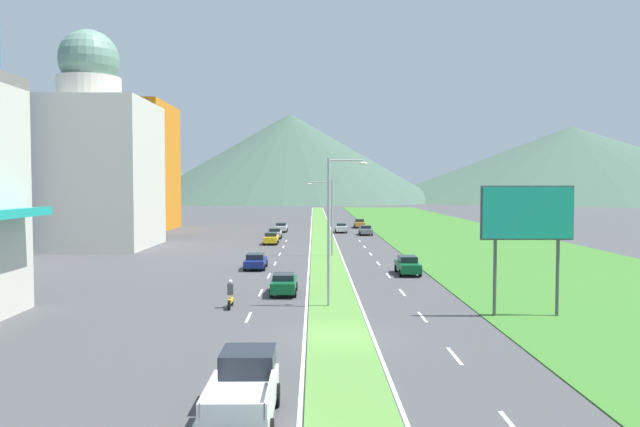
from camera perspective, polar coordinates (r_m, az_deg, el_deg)
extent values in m
plane|color=#424244|center=(31.87, 1.76, -11.39)|extent=(600.00, 600.00, 0.00)
cube|color=#518438|center=(91.22, 0.22, -2.19)|extent=(3.20, 240.00, 0.06)
cube|color=#387028|center=(93.80, 12.91, -2.12)|extent=(24.00, 240.00, 0.06)
cube|color=silver|center=(28.59, -8.47, -13.05)|extent=(0.16, 2.80, 0.01)
cube|color=silver|center=(36.48, -6.69, -9.59)|extent=(0.16, 2.80, 0.01)
cube|color=silver|center=(44.48, -5.56, -7.36)|extent=(0.16, 2.80, 0.01)
cube|color=silver|center=(52.54, -4.78, -5.81)|extent=(0.16, 2.80, 0.01)
cube|color=silver|center=(60.63, -4.21, -4.67)|extent=(0.16, 2.80, 0.01)
cube|color=silver|center=(68.74, -3.78, -3.80)|extent=(0.16, 2.80, 0.01)
cube|color=silver|center=(76.87, -3.44, -3.12)|extent=(0.16, 2.80, 0.01)
cube|color=silver|center=(85.01, -3.16, -2.56)|extent=(0.16, 2.80, 0.01)
cube|color=silver|center=(29.04, 12.43, -12.84)|extent=(0.16, 2.80, 0.01)
cube|color=silver|center=(36.84, 9.52, -9.49)|extent=(0.16, 2.80, 0.01)
cube|color=silver|center=(44.77, 7.67, -7.31)|extent=(0.16, 2.80, 0.01)
cube|color=silver|center=(52.78, 6.39, -5.78)|extent=(0.16, 2.80, 0.01)
cube|color=silver|center=(60.84, 5.45, -4.65)|extent=(0.16, 2.80, 0.01)
cube|color=silver|center=(68.93, 4.74, -3.79)|extent=(0.16, 2.80, 0.01)
cube|color=silver|center=(77.04, 4.17, -3.11)|extent=(0.16, 2.80, 0.01)
cube|color=silver|center=(85.16, 3.72, -2.56)|extent=(0.16, 2.80, 0.01)
cube|color=silver|center=(91.22, -0.88, -2.20)|extent=(0.16, 240.00, 0.01)
cube|color=silver|center=(91.27, 1.32, -2.20)|extent=(0.16, 240.00, 0.01)
cube|color=beige|center=(81.29, -20.57, 3.42)|extent=(14.83, 14.83, 18.10)
cylinder|color=beige|center=(82.13, -20.69, 10.76)|extent=(7.65, 7.65, 2.91)
sphere|color=slate|center=(82.74, -20.74, 13.26)|extent=(7.28, 7.28, 7.28)
cube|color=orange|center=(111.14, -18.29, 4.13)|extent=(17.64, 17.64, 21.69)
cone|color=#3D5647|center=(334.34, -17.03, 3.32)|extent=(123.05, 123.05, 24.55)
cone|color=#3D5647|center=(295.21, -2.79, 5.22)|extent=(145.23, 145.23, 41.93)
cone|color=#3D5647|center=(328.14, 22.37, 4.32)|extent=(194.46, 194.46, 36.80)
cylinder|color=#99999E|center=(38.69, 0.81, -1.80)|extent=(0.18, 0.18, 9.45)
cylinder|color=#99999E|center=(38.73, 2.44, 4.98)|extent=(2.20, 0.27, 0.10)
ellipsoid|color=silver|center=(38.88, 4.06, 4.67)|extent=(0.56, 0.28, 0.20)
cylinder|color=#99999E|center=(66.51, 1.13, -0.46)|extent=(0.18, 0.18, 8.22)
cylinder|color=#99999E|center=(66.48, 0.08, 2.95)|extent=(2.44, 0.29, 0.10)
ellipsoid|color=silver|center=(66.58, -0.97, 2.78)|extent=(0.56, 0.28, 0.20)
cylinder|color=#4C4C51|center=(37.45, 15.98, -5.77)|extent=(0.20, 0.20, 4.63)
cylinder|color=#4C4C51|center=(38.65, 21.26, -5.59)|extent=(0.20, 0.20, 4.63)
cube|color=teal|center=(37.56, 18.80, 0.05)|extent=(5.27, 0.16, 2.99)
cube|color=#4C4C51|center=(37.67, 18.74, 0.06)|extent=(5.47, 0.08, 3.19)
cube|color=silver|center=(99.82, 1.98, -1.38)|extent=(1.73, 4.53, 0.77)
cube|color=black|center=(99.96, 1.97, -1.03)|extent=(1.49, 2.00, 0.43)
cylinder|color=black|center=(98.49, 2.50, -1.66)|extent=(0.22, 0.64, 0.64)
cylinder|color=black|center=(98.41, 1.53, -1.66)|extent=(0.22, 0.64, 0.64)
cylinder|color=black|center=(101.29, 2.41, -1.54)|extent=(0.22, 0.64, 0.64)
cylinder|color=black|center=(101.22, 1.47, -1.54)|extent=(0.22, 0.64, 0.64)
cube|color=silver|center=(101.10, -3.63, -1.35)|extent=(1.86, 4.21, 0.72)
cube|color=black|center=(100.90, -3.64, -1.01)|extent=(1.60, 1.85, 0.48)
cylinder|color=black|center=(102.48, -4.09, -1.50)|extent=(0.22, 0.64, 0.64)
cylinder|color=black|center=(102.39, -3.09, -1.50)|extent=(0.22, 0.64, 0.64)
cylinder|color=black|center=(99.88, -4.18, -1.61)|extent=(0.22, 0.64, 0.64)
cylinder|color=black|center=(99.78, -3.16, -1.61)|extent=(0.22, 0.64, 0.64)
cube|color=yellow|center=(80.50, -4.57, -2.37)|extent=(1.71, 4.61, 0.74)
cube|color=black|center=(80.26, -4.59, -1.95)|extent=(1.47, 2.03, 0.47)
cylinder|color=black|center=(82.01, -5.08, -2.54)|extent=(0.22, 0.64, 0.64)
cylinder|color=black|center=(81.90, -3.93, -2.54)|extent=(0.22, 0.64, 0.64)
cylinder|color=black|center=(79.17, -5.24, -2.73)|extent=(0.22, 0.64, 0.64)
cylinder|color=black|center=(79.05, -4.05, -2.73)|extent=(0.22, 0.64, 0.64)
cube|color=#0C5128|center=(43.77, -3.38, -6.61)|extent=(1.70, 4.43, 0.74)
cube|color=black|center=(43.51, -3.40, -5.89)|extent=(1.46, 1.95, 0.42)
cylinder|color=black|center=(45.23, -4.34, -6.78)|extent=(0.22, 0.64, 0.64)
cylinder|color=black|center=(45.16, -2.25, -6.79)|extent=(0.22, 0.64, 0.64)
cylinder|color=black|center=(42.53, -4.58, -7.39)|extent=(0.22, 0.64, 0.64)
cylinder|color=black|center=(42.45, -2.36, -7.40)|extent=(0.22, 0.64, 0.64)
cube|color=slate|center=(95.13, 4.28, -1.61)|extent=(1.84, 4.24, 0.69)
cube|color=black|center=(95.25, 4.27, -1.26)|extent=(1.58, 1.86, 0.47)
cylinder|color=black|center=(93.93, 4.88, -1.88)|extent=(0.22, 0.64, 0.64)
cylinder|color=black|center=(93.78, 3.81, -1.88)|extent=(0.22, 0.64, 0.64)
cylinder|color=black|center=(96.53, 4.73, -1.76)|extent=(0.22, 0.64, 0.64)
cylinder|color=black|center=(96.39, 3.69, -1.76)|extent=(0.22, 0.64, 0.64)
cube|color=#C6842D|center=(111.14, 3.70, -0.97)|extent=(1.76, 4.73, 0.77)
cube|color=black|center=(111.29, 3.69, -0.64)|extent=(1.51, 2.08, 0.49)
cylinder|color=black|center=(109.77, 4.19, -1.22)|extent=(0.22, 0.64, 0.64)
cylinder|color=black|center=(109.65, 3.31, -1.23)|extent=(0.22, 0.64, 0.64)
cylinder|color=black|center=(112.69, 4.07, -1.12)|extent=(0.22, 0.64, 0.64)
cylinder|color=black|center=(112.56, 3.21, -1.12)|extent=(0.22, 0.64, 0.64)
cube|color=navy|center=(56.97, -6.01, -4.53)|extent=(1.83, 4.48, 0.61)
cube|color=black|center=(56.73, -6.03, -3.99)|extent=(1.57, 1.97, 0.50)
cylinder|color=black|center=(58.47, -6.74, -4.65)|extent=(0.22, 0.64, 0.64)
cylinder|color=black|center=(58.31, -5.02, -4.66)|extent=(0.22, 0.64, 0.64)
cylinder|color=black|center=(55.73, -7.04, -5.01)|extent=(0.22, 0.64, 0.64)
cylinder|color=black|center=(55.56, -5.24, -5.02)|extent=(0.22, 0.64, 0.64)
cube|color=#B2B2B7|center=(88.96, -4.22, -1.90)|extent=(1.81, 4.01, 0.70)
cube|color=black|center=(88.76, -4.23, -1.54)|extent=(1.56, 1.76, 0.47)
cylinder|color=black|center=(90.28, -4.72, -2.06)|extent=(0.22, 0.64, 0.64)
cylinder|color=black|center=(90.17, -3.62, -2.06)|extent=(0.22, 0.64, 0.64)
cylinder|color=black|center=(87.81, -4.84, -2.20)|extent=(0.22, 0.64, 0.64)
cylinder|color=black|center=(87.70, -3.70, -2.20)|extent=(0.22, 0.64, 0.64)
cube|color=#0C5128|center=(53.69, 8.18, -4.91)|extent=(1.74, 4.45, 0.74)
cube|color=black|center=(53.79, 8.16, -4.21)|extent=(1.49, 1.96, 0.52)
cylinder|color=black|center=(52.53, 9.31, -5.49)|extent=(0.22, 0.64, 0.64)
cylinder|color=black|center=(52.27, 7.50, -5.52)|extent=(0.22, 0.64, 0.64)
cylinder|color=black|center=(55.22, 8.82, -5.09)|extent=(0.22, 0.64, 0.64)
cylinder|color=black|center=(54.97, 7.10, -5.11)|extent=(0.22, 0.64, 0.64)
cube|color=silver|center=(20.77, -7.19, -16.86)|extent=(2.00, 5.40, 0.80)
cube|color=black|center=(22.04, -6.71, -13.51)|extent=(1.84, 2.00, 0.80)
cube|color=silver|center=(19.67, -10.41, -16.11)|extent=(0.10, 3.20, 0.44)
cube|color=silver|center=(19.45, -4.72, -16.29)|extent=(0.10, 3.20, 0.44)
cube|color=silver|center=(18.09, -8.21, -17.79)|extent=(1.84, 0.10, 0.44)
cylinder|color=black|center=(22.54, -9.21, -16.36)|extent=(0.26, 0.80, 0.80)
cylinder|color=black|center=(22.35, -4.13, -16.50)|extent=(0.26, 0.80, 0.80)
cylinder|color=black|center=(40.02, -8.19, -8.07)|extent=(0.10, 0.60, 0.60)
cylinder|color=black|center=(38.66, -8.47, -8.46)|extent=(0.12, 0.60, 0.60)
cube|color=yellow|center=(39.31, -8.33, -8.01)|extent=(0.20, 1.12, 0.25)
ellipsoid|color=yellow|center=(39.44, -8.29, -7.45)|extent=(0.24, 0.44, 0.24)
cube|color=#4C4C51|center=(39.09, -8.36, -6.99)|extent=(0.36, 0.28, 0.70)
sphere|color=silver|center=(39.06, -8.35, -6.30)|extent=(0.26, 0.26, 0.26)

